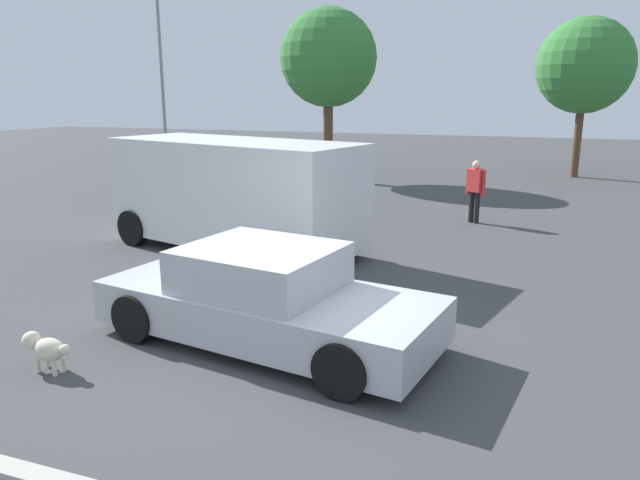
# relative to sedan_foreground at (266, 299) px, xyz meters

# --- Properties ---
(ground_plane) EXTENTS (80.00, 80.00, 0.00)m
(ground_plane) POSITION_rel_sedan_foreground_xyz_m (0.20, -0.12, -0.58)
(ground_plane) COLOR #424244
(sedan_foreground) EXTENTS (4.69, 2.53, 1.27)m
(sedan_foreground) POSITION_rel_sedan_foreground_xyz_m (0.00, 0.00, 0.00)
(sedan_foreground) COLOR #B7BABF
(sedan_foreground) RESTS_ON ground_plane
(dog) EXTENTS (0.68, 0.29, 0.46)m
(dog) POSITION_rel_sedan_foreground_xyz_m (-2.07, -1.66, -0.30)
(dog) COLOR beige
(dog) RESTS_ON ground_plane
(van_white) EXTENTS (5.70, 3.39, 2.25)m
(van_white) POSITION_rel_sedan_foreground_xyz_m (-2.54, 4.01, 0.63)
(van_white) COLOR white
(van_white) RESTS_ON ground_plane
(pedestrian) EXTENTS (0.49, 0.42, 1.56)m
(pedestrian) POSITION_rel_sedan_foreground_xyz_m (1.82, 8.40, 0.34)
(pedestrian) COLOR black
(pedestrian) RESTS_ON ground_plane
(light_post_mid) EXTENTS (0.44, 0.44, 7.51)m
(light_post_mid) POSITION_rel_sedan_foreground_xyz_m (-12.77, 16.74, 4.40)
(light_post_mid) COLOR gray
(light_post_mid) RESTS_ON ground_plane
(tree_back_left) EXTENTS (3.49, 3.49, 6.14)m
(tree_back_left) POSITION_rel_sedan_foreground_xyz_m (-4.12, 14.40, 3.79)
(tree_back_left) COLOR brown
(tree_back_left) RESTS_ON ground_plane
(tree_back_center) EXTENTS (3.52, 3.52, 5.91)m
(tree_back_center) POSITION_rel_sedan_foreground_xyz_m (4.64, 18.24, 3.55)
(tree_back_center) COLOR brown
(tree_back_center) RESTS_ON ground_plane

